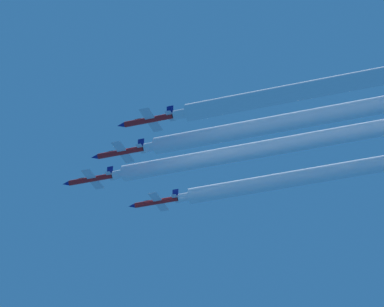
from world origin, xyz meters
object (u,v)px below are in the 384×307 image
(jet_left_wingman, at_px, (119,152))
(jet_lead, at_px, (89,179))
(jet_right_wingman, at_px, (155,202))
(jet_outer_left, at_px, (147,120))

(jet_left_wingman, bearing_deg, jet_lead, 47.30)
(jet_left_wingman, relative_size, jet_right_wingman, 1.00)
(jet_lead, height_order, jet_outer_left, jet_lead)
(jet_lead, xyz_separation_m, jet_right_wingman, (12.08, -11.38, -1.41))
(jet_left_wingman, bearing_deg, jet_outer_left, -137.63)
(jet_outer_left, bearing_deg, jet_right_wingman, 17.65)
(jet_left_wingman, bearing_deg, jet_right_wingman, 0.31)
(jet_left_wingman, distance_m, jet_outer_left, 16.23)
(jet_lead, height_order, jet_right_wingman, jet_lead)
(jet_left_wingman, xyz_separation_m, jet_right_wingman, (22.69, 0.12, -0.04))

